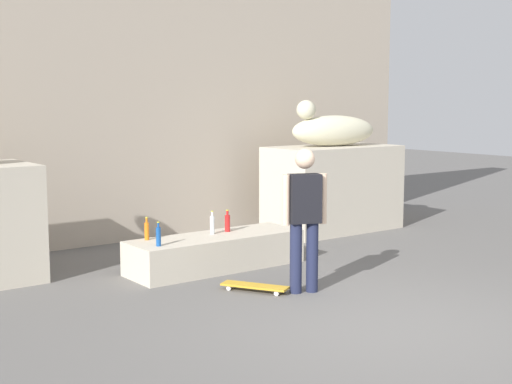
{
  "coord_description": "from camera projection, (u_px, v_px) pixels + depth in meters",
  "views": [
    {
      "loc": [
        -5.14,
        -4.61,
        2.21
      ],
      "look_at": [
        0.06,
        2.31,
        1.1
      ],
      "focal_mm": 50.09,
      "sensor_mm": 36.0,
      "label": 1
    }
  ],
  "objects": [
    {
      "name": "skateboard",
      "position": [
        255.0,
        286.0,
        8.31
      ],
      "size": [
        0.58,
        0.79,
        0.08
      ],
      "rotation": [
        0.0,
        0.0,
        2.1
      ],
      "color": "gold",
      "rests_on": "ground_plane"
    },
    {
      "name": "bottle_blue",
      "position": [
        158.0,
        236.0,
        8.7
      ],
      "size": [
        0.06,
        0.06,
        0.3
      ],
      "color": "#194C99",
      "rests_on": "ledge_block"
    },
    {
      "name": "ground_plane",
      "position": [
        392.0,
        327.0,
        7.0
      ],
      "size": [
        40.0,
        40.0,
        0.0
      ],
      "primitive_type": "plane",
      "color": "#605E5B"
    },
    {
      "name": "skater",
      "position": [
        304.0,
        214.0,
        8.17
      ],
      "size": [
        0.51,
        0.32,
        1.67
      ],
      "rotation": [
        0.0,
        0.0,
        2.77
      ],
      "color": "#1E233F",
      "rests_on": "ground_plane"
    },
    {
      "name": "statue_reclining_right",
      "position": [
        332.0,
        129.0,
        12.04
      ],
      "size": [
        1.67,
        0.81,
        0.78
      ],
      "rotation": [
        0.0,
        0.0,
        2.98
      ],
      "color": "beige",
      "rests_on": "pedestal_right"
    },
    {
      "name": "bottle_clear",
      "position": [
        212.0,
        224.0,
        9.48
      ],
      "size": [
        0.06,
        0.06,
        0.31
      ],
      "color": "silver",
      "rests_on": "ledge_block"
    },
    {
      "name": "facade_wall",
      "position": [
        121.0,
        47.0,
        11.17
      ],
      "size": [
        11.6,
        0.6,
        6.07
      ],
      "primitive_type": "cube",
      "color": "#B8A995",
      "rests_on": "ground_plane"
    },
    {
      "name": "bottle_red",
      "position": [
        227.0,
        223.0,
        9.66
      ],
      "size": [
        0.07,
        0.07,
        0.3
      ],
      "color": "red",
      "rests_on": "ledge_block"
    },
    {
      "name": "bottle_orange",
      "position": [
        147.0,
        231.0,
        9.08
      ],
      "size": [
        0.06,
        0.06,
        0.3
      ],
      "color": "orange",
      "rests_on": "ledge_block"
    },
    {
      "name": "ledge_block",
      "position": [
        216.0,
        252.0,
        9.43
      ],
      "size": [
        2.39,
        0.77,
        0.45
      ],
      "primitive_type": "cube",
      "color": "beige",
      "rests_on": "ground_plane"
    },
    {
      "name": "pedestal_right",
      "position": [
        333.0,
        188.0,
        12.19
      ],
      "size": [
        2.27,
        1.18,
        1.44
      ],
      "primitive_type": "cube",
      "color": "beige",
      "rests_on": "ground_plane"
    }
  ]
}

